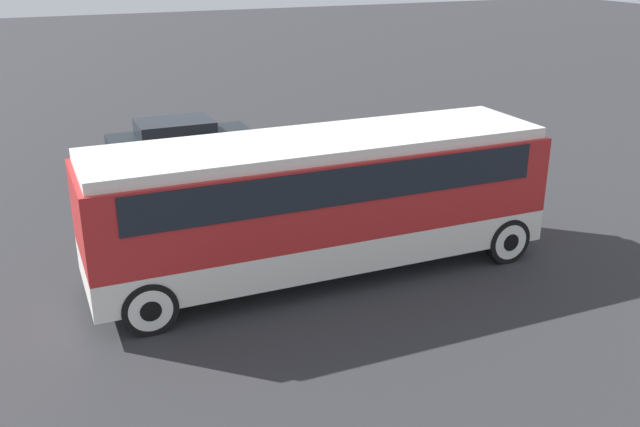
# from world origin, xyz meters

# --- Properties ---
(ground_plane) EXTENTS (120.00, 120.00, 0.00)m
(ground_plane) POSITION_xyz_m (0.00, 0.00, 0.00)
(ground_plane) COLOR #2D2D30
(tour_bus) EXTENTS (9.50, 2.58, 2.93)m
(tour_bus) POSITION_xyz_m (0.10, 0.00, 1.76)
(tour_bus) COLOR silver
(tour_bus) RESTS_ON ground_plane
(parked_car_near) EXTENTS (4.01, 1.95, 1.43)m
(parked_car_near) POSITION_xyz_m (-1.41, 5.66, 0.71)
(parked_car_near) COLOR #7A6B5B
(parked_car_near) RESTS_ON ground_plane
(parked_car_mid) EXTENTS (4.46, 1.91, 1.35)m
(parked_car_mid) POSITION_xyz_m (-0.87, 9.14, 0.68)
(parked_car_mid) COLOR black
(parked_car_mid) RESTS_ON ground_plane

